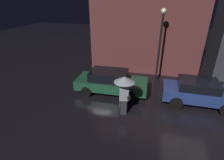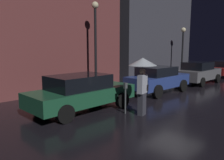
% 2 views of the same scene
% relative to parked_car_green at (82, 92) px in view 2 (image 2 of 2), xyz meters
% --- Properties ---
extents(ground_plane, '(60.00, 60.00, 0.00)m').
position_rel_parked_car_green_xyz_m(ground_plane, '(4.71, -1.45, -0.75)').
color(ground_plane, black).
extents(building_facade_left, '(8.36, 3.00, 7.78)m').
position_rel_parked_car_green_xyz_m(building_facade_left, '(1.56, 5.05, 3.14)').
color(building_facade_left, brown).
rests_on(building_facade_left, ground).
extents(building_facade_right, '(8.81, 3.00, 9.98)m').
position_rel_parked_car_green_xyz_m(building_facade_right, '(11.10, 5.05, 4.24)').
color(building_facade_right, '#3D3D47').
rests_on(building_facade_right, ground).
extents(parked_car_green, '(4.47, 2.01, 1.44)m').
position_rel_parked_car_green_xyz_m(parked_car_green, '(0.00, 0.00, 0.00)').
color(parked_car_green, '#1E5638').
rests_on(parked_car_green, ground).
extents(parked_car_blue, '(3.97, 1.88, 1.46)m').
position_rel_parked_car_green_xyz_m(parked_car_blue, '(5.12, -0.07, 0.02)').
color(parked_car_blue, navy).
rests_on(parked_car_blue, ground).
extents(parked_car_grey, '(4.08, 1.90, 1.51)m').
position_rel_parked_car_green_xyz_m(parked_car_grey, '(9.90, -0.14, 0.03)').
color(parked_car_grey, slate).
rests_on(parked_car_grey, ground).
extents(parked_car_red, '(4.44, 1.90, 1.36)m').
position_rel_parked_car_green_xyz_m(parked_car_red, '(15.10, 0.09, -0.04)').
color(parked_car_red, maroon).
rests_on(parked_car_red, ground).
extents(pedestrian_with_umbrella, '(1.02, 1.02, 2.14)m').
position_rel_parked_car_green_xyz_m(pedestrian_with_umbrella, '(1.24, -2.09, 0.90)').
color(pedestrian_with_umbrella, '#383842').
rests_on(pedestrian_with_umbrella, ground).
extents(parking_meter, '(0.12, 0.10, 1.19)m').
position_rel_parked_car_green_xyz_m(parking_meter, '(0.92, -1.53, -0.01)').
color(parking_meter, '#4C5154').
rests_on(parking_meter, ground).
extents(street_lamp_near, '(0.38, 0.38, 4.96)m').
position_rel_parked_car_green_xyz_m(street_lamp_near, '(2.73, 2.45, 2.47)').
color(street_lamp_near, black).
rests_on(street_lamp_near, ground).
extents(street_lamp_far, '(0.40, 0.40, 4.15)m').
position_rel_parked_car_green_xyz_m(street_lamp_far, '(12.01, 2.31, 2.09)').
color(street_lamp_far, black).
rests_on(street_lamp_far, ground).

